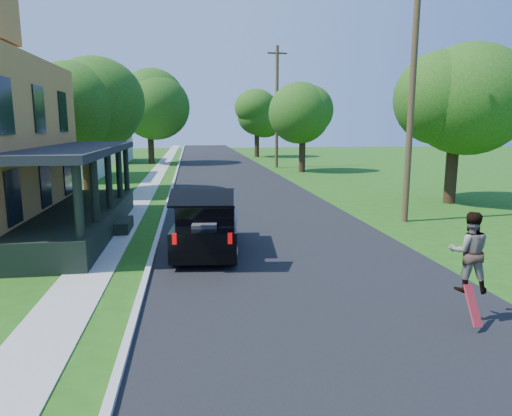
{
  "coord_description": "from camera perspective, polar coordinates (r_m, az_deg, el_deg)",
  "views": [
    {
      "loc": [
        -2.84,
        -10.93,
        3.85
      ],
      "look_at": [
        -0.86,
        3.0,
        1.3
      ],
      "focal_mm": 32.0,
      "sensor_mm": 36.0,
      "label": 1
    }
  ],
  "objects": [
    {
      "name": "front_walk",
      "position": [
        18.6,
        -28.91,
        -2.98
      ],
      "size": [
        6.5,
        1.2,
        0.03
      ],
      "primitive_type": "cube",
      "color": "#A0A198",
      "rests_on": "ground"
    },
    {
      "name": "ground",
      "position": [
        11.94,
        6.19,
        -8.61
      ],
      "size": [
        140.0,
        140.0,
        0.0
      ],
      "primitive_type": "plane",
      "color": "#204D0F",
      "rests_on": "ground"
    },
    {
      "name": "utility_pole_near",
      "position": [
        19.21,
        18.91,
        13.3
      ],
      "size": [
        1.5,
        0.62,
        9.81
      ],
      "rotation": [
        0.0,
        0.0,
        -0.34
      ],
      "color": "#43361F",
      "rests_on": "ground"
    },
    {
      "name": "skateboard",
      "position": [
        9.78,
        25.47,
        -11.08
      ],
      "size": [
        0.23,
        0.48,
        0.74
      ],
      "rotation": [
        0.0,
        0.0,
        0.26
      ],
      "color": "maroon",
      "rests_on": "ground"
    },
    {
      "name": "sidewalk",
      "position": [
        31.29,
        -13.12,
        2.94
      ],
      "size": [
        1.3,
        120.0,
        0.03
      ],
      "primitive_type": "cube",
      "color": "#A0A198",
      "rests_on": "ground"
    },
    {
      "name": "skateboarder",
      "position": [
        9.87,
        25.1,
        -4.96
      ],
      "size": [
        0.92,
        0.81,
        1.59
      ],
      "rotation": [
        0.0,
        0.0,
        2.82
      ],
      "color": "black",
      "rests_on": "ground"
    },
    {
      "name": "tree_left_far",
      "position": [
        48.12,
        -13.22,
        12.72
      ],
      "size": [
        8.32,
        8.47,
        9.72
      ],
      "rotation": [
        0.0,
        0.0,
        -0.39
      ],
      "color": "black",
      "rests_on": "ground"
    },
    {
      "name": "neighbor_house_far",
      "position": [
        52.04,
        -20.25,
        10.03
      ],
      "size": [
        12.78,
        12.78,
        8.3
      ],
      "color": "beige",
      "rests_on": "ground"
    },
    {
      "name": "street",
      "position": [
        31.3,
        -2.84,
        3.2
      ],
      "size": [
        8.0,
        120.0,
        0.02
      ],
      "primitive_type": "cube",
      "color": "black",
      "rests_on": "ground"
    },
    {
      "name": "tree_right_far",
      "position": [
        56.83,
        0.05,
        12.27
      ],
      "size": [
        7.5,
        7.24,
        8.93
      ],
      "rotation": [
        0.0,
        0.0,
        0.4
      ],
      "color": "black",
      "rests_on": "ground"
    },
    {
      "name": "tree_left_mid",
      "position": [
        27.6,
        -20.85,
        12.53
      ],
      "size": [
        6.39,
        5.98,
        8.07
      ],
      "rotation": [
        0.0,
        0.0,
        0.22
      ],
      "color": "black",
      "rests_on": "ground"
    },
    {
      "name": "utility_pole_far",
      "position": [
        42.39,
        2.62,
        12.61
      ],
      "size": [
        1.79,
        0.3,
        10.85
      ],
      "rotation": [
        0.0,
        0.0,
        0.05
      ],
      "color": "#43361F",
      "rests_on": "ground"
    },
    {
      "name": "black_suv",
      "position": [
        14.14,
        -6.07,
        -2.08
      ],
      "size": [
        2.24,
        4.87,
        2.2
      ],
      "rotation": [
        0.0,
        0.0,
        -0.1
      ],
      "color": "black",
      "rests_on": "ground"
    },
    {
      "name": "tree_right_near",
      "position": [
        24.75,
        23.75,
        13.18
      ],
      "size": [
        6.34,
        6.47,
        8.39
      ],
      "rotation": [
        0.0,
        0.0,
        -0.25
      ],
      "color": "black",
      "rests_on": "ground"
    },
    {
      "name": "tree_right_mid",
      "position": [
        38.49,
        5.84,
        12.7
      ],
      "size": [
        5.56,
        5.64,
        8.12
      ],
      "rotation": [
        0.0,
        0.0,
        -0.21
      ],
      "color": "black",
      "rests_on": "ground"
    },
    {
      "name": "neighbor_house_mid",
      "position": [
        36.52,
        -25.48,
        9.83
      ],
      "size": [
        12.78,
        12.78,
        8.3
      ],
      "color": "beige",
      "rests_on": "ground"
    },
    {
      "name": "curb",
      "position": [
        31.2,
        -10.28,
        3.02
      ],
      "size": [
        0.15,
        120.0,
        0.12
      ],
      "primitive_type": "cube",
      "color": "#ACABA6",
      "rests_on": "ground"
    }
  ]
}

